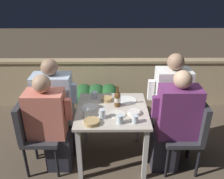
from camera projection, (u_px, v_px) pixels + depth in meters
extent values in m
plane|color=brown|center=(112.00, 156.00, 3.01)|extent=(16.00, 16.00, 0.00)
cube|color=tan|center=(111.00, 84.00, 4.09)|extent=(9.00, 0.14, 0.78)
cube|color=tan|center=(111.00, 61.00, 3.91)|extent=(9.00, 0.18, 0.04)
cube|color=#BCB2A3|center=(112.00, 110.00, 2.71)|extent=(0.81, 0.80, 0.03)
cube|color=silver|center=(79.00, 155.00, 2.55)|extent=(0.05, 0.05, 0.67)
cube|color=silver|center=(145.00, 155.00, 2.55)|extent=(0.05, 0.05, 0.67)
cube|color=silver|center=(85.00, 119.00, 3.18)|extent=(0.05, 0.05, 0.67)
cube|color=silver|center=(138.00, 119.00, 3.19)|extent=(0.05, 0.05, 0.67)
cube|color=brown|center=(97.00, 110.00, 3.77)|extent=(0.71, 0.36, 0.28)
ellipsoid|color=#235628|center=(84.00, 95.00, 3.65)|extent=(0.32, 0.47, 0.31)
ellipsoid|color=#235628|center=(96.00, 95.00, 3.65)|extent=(0.32, 0.47, 0.31)
ellipsoid|color=#235628|center=(109.00, 95.00, 3.65)|extent=(0.32, 0.47, 0.31)
cube|color=#333338|center=(43.00, 136.00, 2.68)|extent=(0.40, 0.40, 0.05)
cube|color=#333338|center=(24.00, 119.00, 2.58)|extent=(0.06, 0.40, 0.42)
cylinder|color=black|center=(26.00, 163.00, 2.63)|extent=(0.03, 0.03, 0.41)
cylinder|color=black|center=(57.00, 163.00, 2.63)|extent=(0.03, 0.03, 0.41)
cylinder|color=black|center=(35.00, 143.00, 2.93)|extent=(0.03, 0.03, 0.41)
cylinder|color=black|center=(63.00, 143.00, 2.94)|extent=(0.03, 0.03, 0.41)
cube|color=#282833|center=(60.00, 150.00, 2.77)|extent=(0.29, 0.23, 0.46)
cube|color=#E07A66|center=(46.00, 114.00, 2.55)|extent=(0.41, 0.26, 0.53)
cube|color=#E07A66|center=(69.00, 109.00, 2.53)|extent=(0.07, 0.07, 0.24)
sphere|color=tan|center=(42.00, 84.00, 2.40)|extent=(0.19, 0.19, 0.19)
cube|color=#333338|center=(50.00, 122.00, 2.95)|extent=(0.40, 0.40, 0.05)
cube|color=#333338|center=(33.00, 105.00, 2.84)|extent=(0.06, 0.40, 0.42)
cylinder|color=black|center=(35.00, 145.00, 2.89)|extent=(0.03, 0.03, 0.41)
cylinder|color=black|center=(63.00, 145.00, 2.89)|extent=(0.03, 0.03, 0.41)
cylinder|color=black|center=(42.00, 129.00, 3.20)|extent=(0.03, 0.03, 0.41)
cylinder|color=black|center=(68.00, 129.00, 3.20)|extent=(0.03, 0.03, 0.41)
cube|color=#282833|center=(65.00, 135.00, 3.04)|extent=(0.31, 0.23, 0.46)
cube|color=silver|center=(53.00, 99.00, 2.80)|extent=(0.45, 0.26, 0.60)
cube|color=silver|center=(74.00, 93.00, 2.77)|extent=(0.07, 0.07, 0.24)
sphere|color=#99755B|center=(49.00, 67.00, 2.63)|extent=(0.19, 0.19, 0.19)
cube|color=#333338|center=(181.00, 136.00, 2.68)|extent=(0.40, 0.40, 0.05)
cube|color=#333338|center=(200.00, 119.00, 2.58)|extent=(0.06, 0.40, 0.42)
cylinder|color=black|center=(167.00, 163.00, 2.63)|extent=(0.03, 0.03, 0.41)
cylinder|color=black|center=(198.00, 163.00, 2.63)|extent=(0.03, 0.03, 0.41)
cylinder|color=black|center=(161.00, 143.00, 2.93)|extent=(0.03, 0.03, 0.41)
cylinder|color=black|center=(189.00, 143.00, 2.94)|extent=(0.03, 0.03, 0.41)
cube|color=#282833|center=(164.00, 151.00, 2.77)|extent=(0.30, 0.23, 0.46)
cube|color=#6B2D66|center=(178.00, 112.00, 2.54)|extent=(0.43, 0.26, 0.58)
cube|color=#6B2D66|center=(155.00, 107.00, 2.51)|extent=(0.07, 0.07, 0.24)
sphere|color=tan|center=(183.00, 79.00, 2.37)|extent=(0.19, 0.19, 0.19)
cube|color=#333338|center=(174.00, 121.00, 2.96)|extent=(0.40, 0.40, 0.05)
cube|color=#333338|center=(191.00, 105.00, 2.86)|extent=(0.06, 0.40, 0.42)
cylinder|color=black|center=(161.00, 145.00, 2.90)|extent=(0.03, 0.03, 0.41)
cylinder|color=black|center=(189.00, 145.00, 2.91)|extent=(0.03, 0.03, 0.41)
cylinder|color=black|center=(156.00, 128.00, 3.21)|extent=(0.03, 0.03, 0.41)
cylinder|color=black|center=(182.00, 128.00, 3.21)|extent=(0.03, 0.03, 0.41)
cube|color=#282833|center=(159.00, 135.00, 3.05)|extent=(0.28, 0.23, 0.46)
cube|color=white|center=(172.00, 96.00, 2.80)|extent=(0.39, 0.26, 0.66)
cube|color=white|center=(151.00, 90.00, 2.76)|extent=(0.07, 0.07, 0.24)
sphere|color=#99755B|center=(176.00, 62.00, 2.62)|extent=(0.19, 0.19, 0.19)
cylinder|color=brown|center=(117.00, 100.00, 2.74)|extent=(0.07, 0.07, 0.16)
cylinder|color=beige|center=(117.00, 100.00, 2.73)|extent=(0.07, 0.07, 0.06)
cone|color=brown|center=(117.00, 93.00, 2.69)|extent=(0.07, 0.07, 0.03)
cylinder|color=brown|center=(118.00, 89.00, 2.67)|extent=(0.03, 0.03, 0.07)
cylinder|color=white|center=(127.00, 100.00, 2.89)|extent=(0.23, 0.23, 0.01)
cylinder|color=white|center=(90.00, 107.00, 2.74)|extent=(0.18, 0.18, 0.01)
cylinder|color=silver|center=(117.00, 114.00, 2.60)|extent=(0.18, 0.18, 0.01)
cylinder|color=tan|center=(92.00, 122.00, 2.44)|extent=(0.17, 0.17, 0.04)
torus|color=tan|center=(92.00, 121.00, 2.43)|extent=(0.17, 0.17, 0.01)
cylinder|color=tan|center=(107.00, 99.00, 2.88)|extent=(0.13, 0.13, 0.05)
torus|color=tan|center=(107.00, 98.00, 2.87)|extent=(0.13, 0.13, 0.01)
cylinder|color=silver|center=(134.00, 112.00, 2.61)|extent=(0.14, 0.14, 0.04)
torus|color=silver|center=(134.00, 111.00, 2.60)|extent=(0.14, 0.14, 0.01)
cylinder|color=silver|center=(120.00, 119.00, 2.43)|extent=(0.07, 0.07, 0.10)
cylinder|color=silver|center=(95.00, 95.00, 2.93)|extent=(0.08, 0.08, 0.09)
cylinder|color=silver|center=(86.00, 113.00, 2.54)|extent=(0.06, 0.06, 0.10)
cylinder|color=silver|center=(102.00, 114.00, 2.52)|extent=(0.07, 0.07, 0.11)
cylinder|color=silver|center=(135.00, 119.00, 2.44)|extent=(0.06, 0.06, 0.08)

